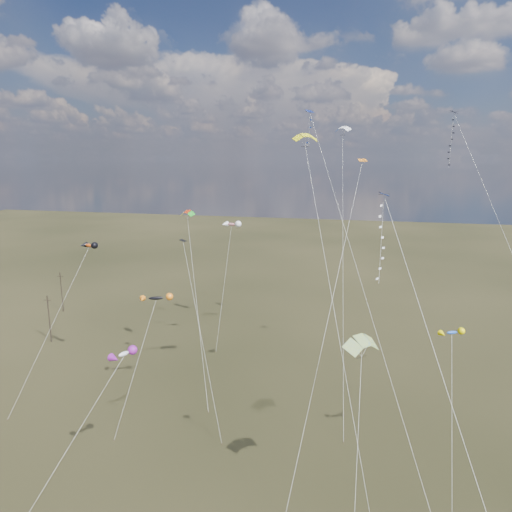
% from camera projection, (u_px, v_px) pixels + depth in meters
% --- Properties ---
extents(utility_pole_near, '(1.40, 0.20, 8.00)m').
position_uv_depth(utility_pole_near, '(49.00, 318.00, 74.91)').
color(utility_pole_near, black).
rests_on(utility_pole_near, ground).
extents(utility_pole_far, '(1.40, 0.20, 8.00)m').
position_uv_depth(utility_pole_far, '(62.00, 292.00, 90.07)').
color(utility_pole_far, black).
rests_on(utility_pole_far, ground).
extents(diamond_black_high, '(12.45, 26.15, 35.24)m').
position_uv_depth(diamond_black_high, '(460.00, 157.00, 51.55)').
color(diamond_black_high, black).
rests_on(diamond_black_high, ground).
extents(diamond_navy_tall, '(14.91, 25.52, 35.41)m').
position_uv_depth(diamond_navy_tall, '(318.00, 155.00, 51.53)').
color(diamond_navy_tall, '#0E1A52').
rests_on(diamond_navy_tall, ground).
extents(diamond_black_mid, '(9.33, 12.72, 19.72)m').
position_uv_depth(diamond_black_mid, '(194.00, 297.00, 55.07)').
color(diamond_black_mid, black).
rests_on(diamond_black_mid, ground).
extents(diamond_navy_right, '(10.53, 14.80, 27.59)m').
position_uv_depth(diamond_navy_right, '(389.00, 260.00, 29.99)').
color(diamond_navy_right, '#0C1B50').
rests_on(diamond_navy_right, ground).
extents(diamond_orange_center, '(5.24, 22.74, 29.78)m').
position_uv_depth(diamond_orange_center, '(339.00, 268.00, 41.97)').
color(diamond_orange_center, orange).
rests_on(diamond_orange_center, ground).
extents(parafoil_yellow, '(9.89, 17.31, 32.71)m').
position_uv_depth(parafoil_yellow, '(306.00, 137.00, 45.80)').
color(parafoil_yellow, yellow).
rests_on(parafoil_yellow, ground).
extents(parafoil_blue_white, '(4.22, 26.45, 34.86)m').
position_uv_depth(parafoil_blue_white, '(343.00, 129.00, 66.15)').
color(parafoil_blue_white, '#2150B1').
rests_on(parafoil_blue_white, ground).
extents(parafoil_striped, '(3.20, 12.68, 17.04)m').
position_uv_depth(parafoil_striped, '(362.00, 341.00, 34.53)').
color(parafoil_striped, yellow).
rests_on(parafoil_striped, ground).
extents(parafoil_tricolor, '(7.68, 11.88, 23.35)m').
position_uv_depth(parafoil_tricolor, '(187.00, 213.00, 61.60)').
color(parafoil_tricolor, '#FBEF0E').
rests_on(parafoil_tricolor, ground).
extents(novelty_black_orange, '(3.69, 10.06, 13.97)m').
position_uv_depth(novelty_black_orange, '(156.00, 298.00, 54.44)').
color(novelty_black_orange, black).
rests_on(novelty_black_orange, ground).
extents(novelty_orange_black, '(4.92, 14.59, 18.95)m').
position_uv_depth(novelty_orange_black, '(89.00, 246.00, 61.13)').
color(novelty_orange_black, '#D3440B').
rests_on(novelty_orange_black, ground).
extents(novelty_white_purple, '(6.50, 11.17, 13.56)m').
position_uv_depth(novelty_white_purple, '(123.00, 355.00, 39.65)').
color(novelty_white_purple, silver).
rests_on(novelty_white_purple, ground).
extents(novelty_redwhite_stripe, '(3.52, 11.91, 19.48)m').
position_uv_depth(novelty_redwhite_stripe, '(231.00, 225.00, 78.01)').
color(novelty_redwhite_stripe, red).
rests_on(novelty_redwhite_stripe, ground).
extents(novelty_blue_yellow, '(2.21, 10.17, 14.62)m').
position_uv_depth(novelty_blue_yellow, '(452.00, 334.00, 41.54)').
color(novelty_blue_yellow, blue).
rests_on(novelty_blue_yellow, ground).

